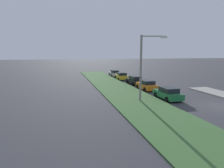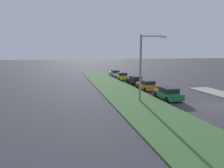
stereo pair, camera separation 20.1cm
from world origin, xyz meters
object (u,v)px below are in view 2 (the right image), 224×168
parked_car_orange (147,85)px  parked_car_yellow (122,76)px  parked_car_black (135,80)px  parked_car_silver (115,73)px  streetlight (144,63)px  parked_car_green (168,94)px

parked_car_orange → parked_car_yellow: 11.93m
parked_car_black → parked_car_silver: size_ratio=1.00×
parked_car_silver → streetlight: size_ratio=0.58×
parked_car_yellow → streetlight: streetlight is taller
parked_car_yellow → parked_car_silver: 5.83m
parked_car_orange → streetlight: streetlight is taller
parked_car_green → parked_car_silver: same height
parked_car_yellow → parked_car_silver: (5.83, 0.00, 0.00)m
parked_car_green → parked_car_yellow: size_ratio=0.99×
parked_car_silver → streetlight: (-24.30, 3.05, 3.67)m
parked_car_black → streetlight: (-11.88, 3.48, 3.67)m
parked_car_black → parked_car_yellow: size_ratio=0.99×
parked_car_orange → parked_car_black: (5.35, -0.12, 0.00)m
parked_car_black → parked_car_orange: bearing=176.9°
parked_car_orange → parked_car_silver: (17.76, 0.31, 0.00)m
parked_car_yellow → streetlight: size_ratio=0.58×
parked_car_green → parked_car_yellow: bearing=0.1°
parked_car_orange → parked_car_green: bearing=178.2°
parked_car_orange → streetlight: (-6.53, 3.36, 3.67)m
parked_car_green → parked_car_silver: size_ratio=0.99×
parked_car_black → parked_car_yellow: bearing=1.9°
parked_car_silver → parked_car_yellow: bearing=-178.3°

